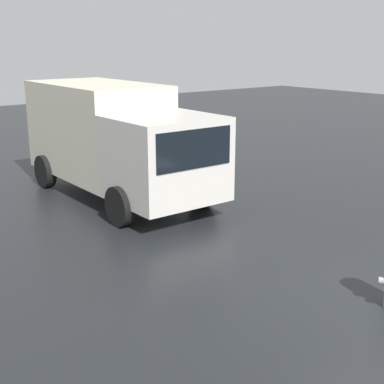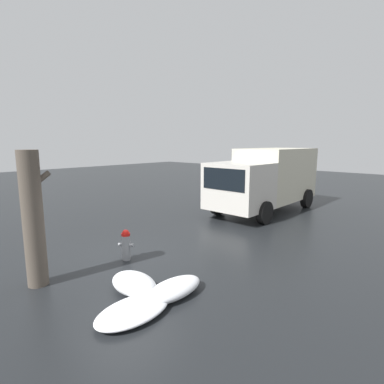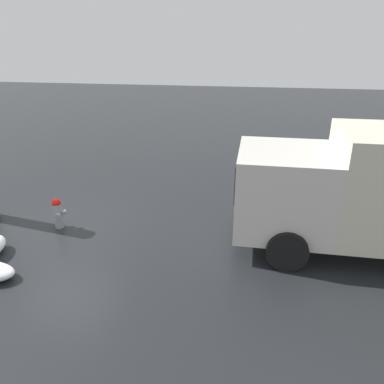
% 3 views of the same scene
% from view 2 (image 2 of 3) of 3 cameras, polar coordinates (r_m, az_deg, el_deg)
% --- Properties ---
extents(ground_plane, '(60.00, 60.00, 0.00)m').
position_cam_2_polar(ground_plane, '(8.51, -12.35, -12.48)').
color(ground_plane, black).
extents(fire_hydrant, '(0.36, 0.40, 0.84)m').
position_cam_2_polar(fire_hydrant, '(8.36, -12.44, -9.71)').
color(fire_hydrant, gray).
rests_on(fire_hydrant, ground_plane).
extents(tree_trunk, '(0.66, 0.44, 2.99)m').
position_cam_2_polar(tree_trunk, '(7.34, -28.02, -4.57)').
color(tree_trunk, brown).
rests_on(tree_trunk, ground_plane).
extents(delivery_truck, '(6.35, 2.61, 2.86)m').
position_cam_2_polar(delivery_truck, '(14.20, 14.03, 2.69)').
color(delivery_truck, beige).
rests_on(delivery_truck, ground_plane).
extents(snow_pile_by_hydrant, '(0.73, 1.17, 0.41)m').
position_cam_2_polar(snow_pile_by_hydrant, '(6.70, -11.01, -16.74)').
color(snow_pile_by_hydrant, white).
rests_on(snow_pile_by_hydrant, ground_plane).
extents(snow_pile_curbside, '(1.53, 0.91, 0.21)m').
position_cam_2_polar(snow_pile_curbside, '(5.98, -11.13, -21.29)').
color(snow_pile_curbside, white).
rests_on(snow_pile_curbside, ground_plane).
extents(snow_pile_by_tree, '(1.44, 0.69, 0.31)m').
position_cam_2_polar(snow_pile_by_tree, '(6.50, -3.53, -17.95)').
color(snow_pile_by_tree, white).
rests_on(snow_pile_by_tree, ground_plane).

